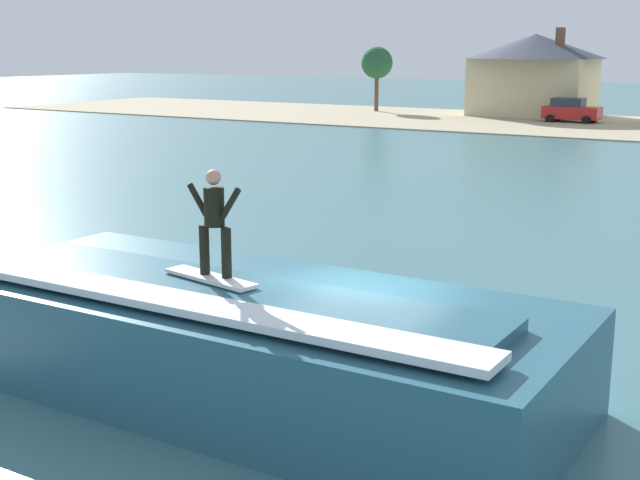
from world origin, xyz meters
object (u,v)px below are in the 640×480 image
object	(u,v)px
car_near_shore	(571,110)
surfer	(214,217)
house_with_chimney	(534,68)
wave_crest	(246,340)
tree_tall_bare	(377,63)
surfboard	(211,278)

from	to	relation	value
car_near_shore	surfer	bearing A→B (deg)	-80.17
car_near_shore	house_with_chimney	xyz separation A→B (m)	(-4.48, 4.89, 2.87)
wave_crest	car_near_shore	distance (m)	54.36
house_with_chimney	tree_tall_bare	distance (m)	13.18
surfer	car_near_shore	size ratio (longest dim) A/B	0.42
surfboard	surfer	xyz separation A→B (m)	(0.06, 0.06, 0.97)
wave_crest	house_with_chimney	xyz separation A→B (m)	(-14.18, 58.38, 2.92)
surfer	tree_tall_bare	size ratio (longest dim) A/B	0.30
tree_tall_bare	wave_crest	bearing A→B (deg)	-64.13
car_near_shore	wave_crest	bearing A→B (deg)	-79.72
wave_crest	car_near_shore	world-z (taller)	wave_crest
wave_crest	tree_tall_bare	xyz separation A→B (m)	(-27.13, 55.93, 3.24)
wave_crest	surfer	bearing A→B (deg)	-149.56
wave_crest	car_near_shore	xyz separation A→B (m)	(-9.70, 53.49, 0.06)
wave_crest	surfboard	size ratio (longest dim) A/B	5.64
car_near_shore	tree_tall_bare	size ratio (longest dim) A/B	0.73
tree_tall_bare	surfer	bearing A→B (deg)	-64.55
surfboard	tree_tall_bare	xyz separation A→B (m)	(-26.67, 56.22, 2.21)
surfer	tree_tall_bare	distance (m)	62.21
car_near_shore	house_with_chimney	size ratio (longest dim) A/B	0.36
wave_crest	house_with_chimney	size ratio (longest dim) A/B	0.93
car_near_shore	surfboard	bearing A→B (deg)	-80.25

